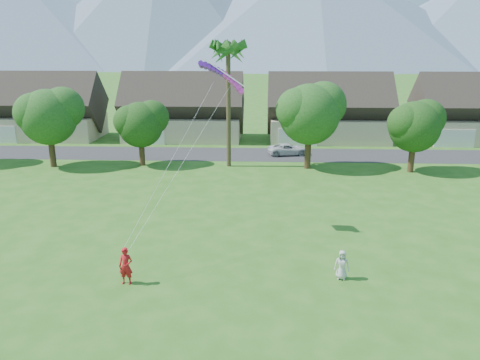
# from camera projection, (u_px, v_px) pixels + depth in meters

# --- Properties ---
(ground) EXTENTS (500.00, 500.00, 0.00)m
(ground) POSITION_uv_depth(u_px,v_px,m) (230.00, 324.00, 20.77)
(ground) COLOR #2D6019
(ground) RESTS_ON ground
(street) EXTENTS (90.00, 7.00, 0.01)m
(street) POSITION_uv_depth(u_px,v_px,m) (250.00, 154.00, 53.43)
(street) COLOR #2D2D30
(street) RESTS_ON ground
(kite_flyer) EXTENTS (0.76, 0.52, 1.99)m
(kite_flyer) POSITION_uv_depth(u_px,v_px,m) (126.00, 266.00, 24.03)
(kite_flyer) COLOR red
(kite_flyer) RESTS_ON ground
(watcher) EXTENTS (0.86, 0.64, 1.60)m
(watcher) POSITION_uv_depth(u_px,v_px,m) (342.00, 265.00, 24.60)
(watcher) COLOR beige
(watcher) RESTS_ON ground
(parked_car) EXTENTS (4.93, 2.95, 1.28)m
(parked_car) POSITION_uv_depth(u_px,v_px,m) (288.00, 149.00, 53.06)
(parked_car) COLOR silver
(parked_car) RESTS_ON ground
(mountain_ridge) EXTENTS (540.00, 240.00, 70.00)m
(mountain_ridge) POSITION_uv_depth(u_px,v_px,m) (279.00, 15.00, 262.06)
(mountain_ridge) COLOR slate
(mountain_ridge) RESTS_ON ground
(houses_row) EXTENTS (72.75, 8.19, 8.86)m
(houses_row) POSITION_uv_depth(u_px,v_px,m) (255.00, 114.00, 61.10)
(houses_row) COLOR beige
(houses_row) RESTS_ON ground
(tree_row) EXTENTS (62.27, 6.67, 8.45)m
(tree_row) POSITION_uv_depth(u_px,v_px,m) (237.00, 120.00, 46.30)
(tree_row) COLOR #47301C
(tree_row) RESTS_ON ground
(fan_palm) EXTENTS (3.00, 3.00, 13.80)m
(fan_palm) POSITION_uv_depth(u_px,v_px,m) (228.00, 47.00, 45.00)
(fan_palm) COLOR #4C3D26
(fan_palm) RESTS_ON ground
(parafoil_kite) EXTENTS (3.33, 1.14, 0.50)m
(parafoil_kite) POSITION_uv_depth(u_px,v_px,m) (224.00, 74.00, 29.05)
(parafoil_kite) COLOR #6719BC
(parafoil_kite) RESTS_ON ground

